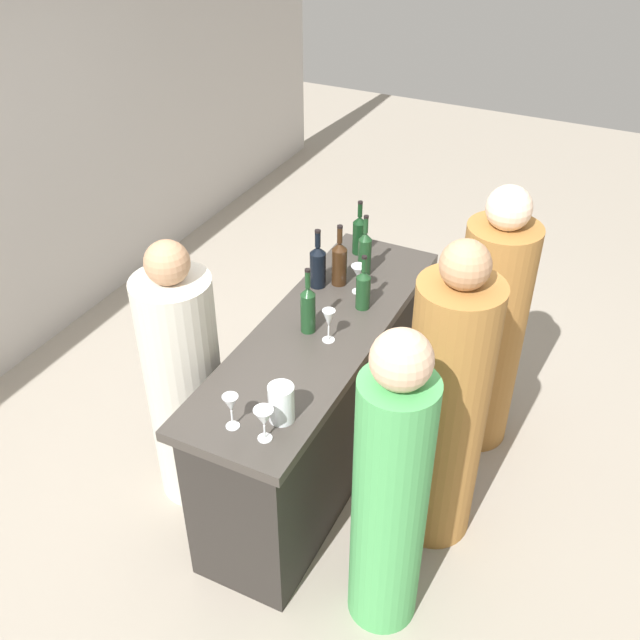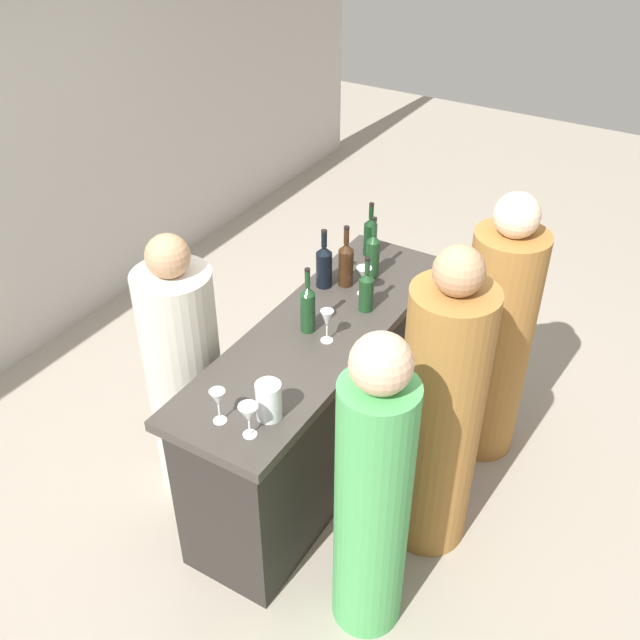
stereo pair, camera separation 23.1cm
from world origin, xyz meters
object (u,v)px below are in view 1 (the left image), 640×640
wine_bottle_second_left_olive_green (363,288)px  wine_glass_near_right (359,273)px  wine_glass_far_left (231,405)px  wine_bottle_leftmost_olive_green (308,308)px  person_server_behind (184,386)px  wine_bottle_far_right_dark_green (359,234)px  wine_glass_near_left (264,418)px  wine_bottle_second_right_amber_brown (339,262)px  person_left_guest (446,411)px  wine_bottle_center_near_black (318,265)px  wine_bottle_rightmost_olive_green (365,252)px  person_right_guest (390,497)px  water_pitcher (281,403)px  person_center_guest (488,332)px  wine_glass_near_center (329,319)px

wine_bottle_second_left_olive_green → wine_glass_near_right: (0.12, 0.08, 0.00)m
wine_glass_far_left → wine_glass_near_right: bearing=-2.7°
wine_bottle_leftmost_olive_green → person_server_behind: bearing=125.0°
wine_glass_near_right → wine_bottle_second_left_olive_green: bearing=-147.4°
wine_bottle_far_right_dark_green → wine_glass_near_left: wine_bottle_far_right_dark_green is taller
wine_bottle_second_right_amber_brown → person_left_guest: bearing=-122.5°
wine_bottle_second_right_amber_brown → wine_bottle_far_right_dark_green: wine_bottle_second_right_amber_brown is taller
wine_glass_near_right → wine_bottle_center_near_black: bearing=100.1°
wine_glass_near_right → wine_bottle_rightmost_olive_green: bearing=13.6°
wine_bottle_second_right_amber_brown → wine_bottle_center_near_black: bearing=126.9°
wine_bottle_center_near_black → wine_glass_near_left: wine_bottle_center_near_black is taller
person_right_guest → wine_glass_near_left: bearing=24.1°
wine_bottle_second_left_olive_green → wine_glass_far_left: 1.01m
wine_bottle_center_near_black → wine_glass_near_right: bearing=-79.9°
water_pitcher → person_center_guest: person_center_guest is taller
wine_bottle_second_right_amber_brown → person_center_guest: 0.87m
wine_glass_near_left → wine_glass_near_right: bearing=4.9°
wine_bottle_center_near_black → water_pitcher: (-0.96, -0.31, -0.04)m
wine_bottle_center_near_black → wine_bottle_far_right_dark_green: (0.40, -0.05, -0.00)m
wine_bottle_far_right_dark_green → wine_glass_near_center: size_ratio=1.86×
wine_bottle_second_left_olive_green → person_left_guest: person_left_guest is taller
wine_bottle_leftmost_olive_green → wine_bottle_rightmost_olive_green: (0.59, -0.03, 0.00)m
wine_bottle_leftmost_olive_green → wine_glass_near_center: (-0.03, -0.12, -0.01)m
wine_bottle_center_near_black → person_left_guest: 0.99m
wine_bottle_leftmost_olive_green → wine_bottle_center_near_black: 0.40m
wine_bottle_second_left_olive_green → person_right_guest: size_ratio=0.19×
wine_glass_near_center → person_center_guest: 0.98m
wine_glass_near_right → water_pitcher: (-0.99, -0.10, -0.03)m
wine_bottle_rightmost_olive_green → wine_glass_near_right: (-0.18, -0.04, -0.02)m
wine_bottle_leftmost_olive_green → wine_bottle_far_right_dark_green: size_ratio=1.08×
wine_bottle_far_right_dark_green → wine_bottle_second_right_amber_brown: bearing=-173.9°
wine_bottle_leftmost_olive_green → wine_glass_near_right: bearing=-10.6°
wine_bottle_center_near_black → wine_glass_near_right: wine_bottle_center_near_black is taller
wine_bottle_center_near_black → wine_glass_near_center: size_ratio=1.92×
person_left_guest → person_center_guest: (0.72, -0.00, -0.04)m
wine_bottle_far_right_dark_green → wine_glass_far_left: size_ratio=1.97×
wine_bottle_leftmost_olive_green → wine_glass_near_center: bearing=-103.0°
wine_bottle_second_left_olive_green → wine_bottle_second_right_amber_brown: (0.15, 0.20, 0.02)m
water_pitcher → person_server_behind: (0.24, 0.67, -0.35)m
wine_bottle_leftmost_olive_green → wine_bottle_second_right_amber_brown: size_ratio=1.00×
person_left_guest → person_right_guest: 0.56m
wine_bottle_second_right_amber_brown → wine_bottle_rightmost_olive_green: (0.15, -0.08, 0.00)m
wine_bottle_rightmost_olive_green → wine_glass_far_left: bearing=179.5°
wine_bottle_rightmost_olive_green → person_left_guest: 0.98m
wine_bottle_second_left_olive_green → wine_bottle_rightmost_olive_green: wine_bottle_rightmost_olive_green is taller
wine_glass_far_left → person_server_behind: (0.36, 0.52, -0.38)m
wine_bottle_second_right_amber_brown → wine_bottle_far_right_dark_green: bearing=6.1°
wine_bottle_second_left_olive_green → person_center_guest: person_center_guest is taller
person_server_behind → wine_bottle_second_right_amber_brown: bearing=65.0°
wine_bottle_leftmost_olive_green → wine_bottle_second_right_amber_brown: (0.44, 0.04, -0.00)m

